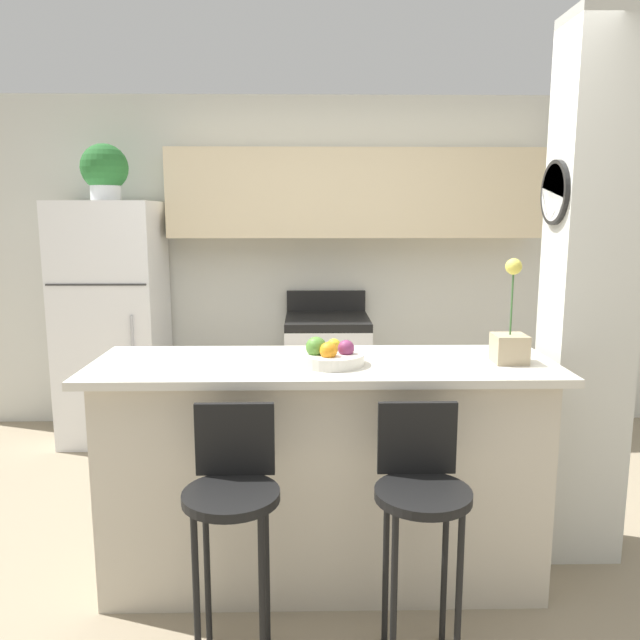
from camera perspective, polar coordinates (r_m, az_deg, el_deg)
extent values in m
plane|color=gray|center=(3.15, 0.30, -22.26)|extent=(14.00, 14.00, 0.00)
cube|color=silver|center=(4.94, -0.33, 5.15)|extent=(5.60, 0.06, 2.55)
cube|color=beige|center=(4.75, 3.11, 11.46)|extent=(2.75, 0.32, 0.65)
cube|color=silver|center=(4.76, 0.60, 8.81)|extent=(0.61, 0.28, 0.12)
cube|color=silver|center=(3.21, 23.33, 1.87)|extent=(0.36, 0.32, 2.55)
cylinder|color=black|center=(3.11, 20.67, 10.85)|extent=(0.02, 0.30, 0.30)
cylinder|color=white|center=(3.11, 20.57, 10.86)|extent=(0.01, 0.26, 0.26)
cube|color=beige|center=(2.92, 0.30, -13.98)|extent=(1.91, 0.54, 0.99)
cube|color=beige|center=(2.75, 0.31, -4.16)|extent=(2.03, 0.66, 0.04)
cube|color=white|center=(4.88, -18.21, -3.45)|extent=(0.71, 0.64, 1.19)
cube|color=white|center=(4.77, -18.77, 6.87)|extent=(0.71, 0.64, 0.56)
cube|color=#333333|center=(4.48, -19.81, 3.05)|extent=(0.68, 0.01, 0.01)
cylinder|color=#B2B2B7|center=(4.50, -16.68, -3.71)|extent=(0.02, 0.02, 0.66)
cube|color=white|center=(4.72, 0.65, -5.55)|extent=(0.62, 0.64, 0.85)
cube|color=black|center=(4.62, 0.66, -0.10)|extent=(0.62, 0.64, 0.06)
cube|color=black|center=(4.90, 0.56, 1.77)|extent=(0.62, 0.04, 0.16)
cube|color=black|center=(4.40, 0.78, -6.13)|extent=(0.37, 0.01, 0.27)
cylinder|color=black|center=(2.33, -8.13, -15.65)|extent=(0.35, 0.35, 0.03)
cube|color=black|center=(2.41, -7.79, -10.74)|extent=(0.30, 0.02, 0.28)
cylinder|color=black|center=(2.42, -11.21, -24.14)|extent=(0.02, 0.02, 0.66)
cylinder|color=black|center=(2.39, -5.30, -24.40)|extent=(0.02, 0.02, 0.66)
cylinder|color=black|center=(2.61, -10.28, -21.38)|extent=(0.02, 0.02, 0.66)
cylinder|color=black|center=(2.59, -4.91, -21.57)|extent=(0.02, 0.02, 0.66)
cylinder|color=black|center=(2.35, 9.41, -15.46)|extent=(0.35, 0.35, 0.03)
cube|color=black|center=(2.43, 8.86, -10.60)|extent=(0.30, 0.02, 0.28)
cylinder|color=black|center=(2.41, 6.76, -24.23)|extent=(0.02, 0.02, 0.66)
cylinder|color=black|center=(2.45, 12.56, -23.80)|extent=(0.02, 0.02, 0.66)
cylinder|color=black|center=(2.60, 6.03, -21.43)|extent=(0.02, 0.02, 0.66)
cylinder|color=black|center=(2.63, 11.32, -21.11)|extent=(0.02, 0.02, 0.66)
cylinder|color=silver|center=(4.77, -18.99, 10.90)|extent=(0.21, 0.21, 0.11)
sphere|color=#286B2D|center=(4.78, -19.12, 13.04)|extent=(0.33, 0.33, 0.33)
cube|color=tan|center=(2.84, 16.93, -2.52)|extent=(0.14, 0.14, 0.12)
cylinder|color=#386633|center=(2.80, 17.13, 1.47)|extent=(0.01, 0.01, 0.27)
sphere|color=#DBCC4C|center=(2.79, 17.29, 4.69)|extent=(0.07, 0.07, 0.07)
cylinder|color=silver|center=(2.69, 1.01, -3.55)|extent=(0.29, 0.29, 0.05)
sphere|color=#7A2D56|center=(2.67, 2.40, -2.60)|extent=(0.07, 0.07, 0.07)
sphere|color=gold|center=(2.74, 1.27, -2.34)|extent=(0.06, 0.06, 0.06)
sphere|color=#4C7F2D|center=(2.67, -0.36, -2.49)|extent=(0.09, 0.09, 0.09)
sphere|color=orange|center=(2.62, 0.78, -2.83)|extent=(0.07, 0.07, 0.07)
cylinder|color=black|center=(4.65, -11.84, -9.04)|extent=(0.28, 0.28, 0.38)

